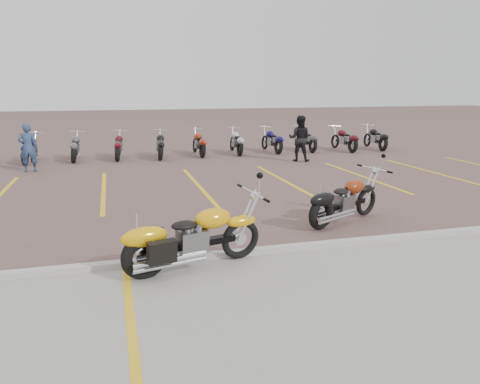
# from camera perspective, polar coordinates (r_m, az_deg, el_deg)

# --- Properties ---
(ground) EXTENTS (100.00, 100.00, 0.00)m
(ground) POSITION_cam_1_polar(r_m,az_deg,el_deg) (10.08, -0.98, -3.80)
(ground) COLOR brown
(ground) RESTS_ON ground
(concrete_apron) EXTENTS (60.00, 5.00, 0.01)m
(concrete_apron) POSITION_cam_1_polar(r_m,az_deg,el_deg) (6.13, 9.94, -15.38)
(concrete_apron) COLOR #9E9B93
(concrete_apron) RESTS_ON ground
(curb) EXTENTS (60.00, 0.18, 0.12)m
(curb) POSITION_cam_1_polar(r_m,az_deg,el_deg) (8.24, 2.51, -7.24)
(curb) COLOR #ADAAA3
(curb) RESTS_ON ground
(parking_stripes) EXTENTS (38.00, 5.50, 0.01)m
(parking_stripes) POSITION_cam_1_polar(r_m,az_deg,el_deg) (13.87, -5.10, 0.80)
(parking_stripes) COLOR gold
(parking_stripes) RESTS_ON ground
(apron_stripe) EXTENTS (0.12, 5.00, 0.00)m
(apron_stripe) POSITION_cam_1_polar(r_m,az_deg,el_deg) (5.65, -12.89, -18.12)
(apron_stripe) COLOR gold
(apron_stripe) RESTS_ON concrete_apron
(yellow_cruiser) EXTENTS (2.35, 0.73, 0.98)m
(yellow_cruiser) POSITION_cam_1_polar(r_m,az_deg,el_deg) (7.50, -6.07, -5.88)
(yellow_cruiser) COLOR black
(yellow_cruiser) RESTS_ON ground
(flame_cruiser) EXTENTS (2.07, 1.06, 0.91)m
(flame_cruiser) POSITION_cam_1_polar(r_m,az_deg,el_deg) (10.20, 12.36, -1.26)
(flame_cruiser) COLOR black
(flame_cruiser) RESTS_ON ground
(person_a) EXTENTS (0.64, 0.45, 1.66)m
(person_a) POSITION_cam_1_polar(r_m,az_deg,el_deg) (17.51, -24.43, 4.95)
(person_a) COLOR navy
(person_a) RESTS_ON ground
(person_b) EXTENTS (1.08, 1.01, 1.77)m
(person_b) POSITION_cam_1_polar(r_m,az_deg,el_deg) (18.38, 7.27, 6.49)
(person_b) COLOR black
(person_b) RESTS_ON ground
(bg_bike_row) EXTENTS (20.45, 2.00, 1.10)m
(bg_bike_row) POSITION_cam_1_polar(r_m,az_deg,el_deg) (19.55, -9.86, 5.79)
(bg_bike_row) COLOR black
(bg_bike_row) RESTS_ON ground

